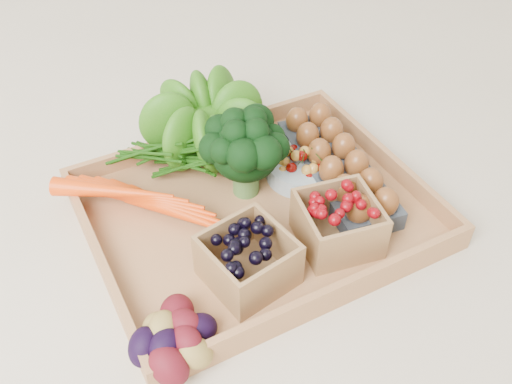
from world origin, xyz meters
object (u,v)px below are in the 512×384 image
tray (256,214)px  broccoli (245,165)px  cherry_bowl (302,169)px  egg_carton (336,171)px

tray → broccoli: (0.01, 0.05, 0.07)m
tray → cherry_bowl: 0.13m
broccoli → cherry_bowl: size_ratio=1.18×
broccoli → tray: bearing=-98.6°
tray → egg_carton: (0.17, 0.01, 0.03)m
egg_carton → tray: bearing=-169.5°
broccoli → cherry_bowl: bearing=-6.0°
tray → egg_carton: egg_carton is taller
cherry_bowl → broccoli: bearing=174.0°
broccoli → egg_carton: (0.16, -0.05, -0.04)m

